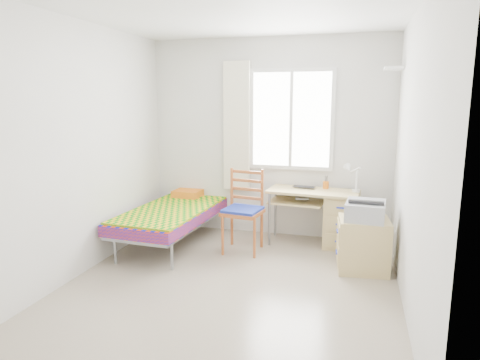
# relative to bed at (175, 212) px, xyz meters

# --- Properties ---
(floor) EXTENTS (3.50, 3.50, 0.00)m
(floor) POSITION_rel_bed_xyz_m (1.06, -1.07, -0.39)
(floor) COLOR #BCAD93
(floor) RESTS_ON ground
(ceiling) EXTENTS (3.50, 3.50, 0.00)m
(ceiling) POSITION_rel_bed_xyz_m (1.06, -1.07, 2.21)
(ceiling) COLOR white
(ceiling) RESTS_ON wall_back
(wall_back) EXTENTS (3.20, 0.00, 3.20)m
(wall_back) POSITION_rel_bed_xyz_m (1.06, 0.68, 0.91)
(wall_back) COLOR silver
(wall_back) RESTS_ON ground
(wall_left) EXTENTS (0.00, 3.50, 3.50)m
(wall_left) POSITION_rel_bed_xyz_m (-0.54, -1.07, 0.91)
(wall_left) COLOR silver
(wall_left) RESTS_ON ground
(wall_right) EXTENTS (0.00, 3.50, 3.50)m
(wall_right) POSITION_rel_bed_xyz_m (2.66, -1.07, 0.91)
(wall_right) COLOR silver
(wall_right) RESTS_ON ground
(window) EXTENTS (1.10, 0.04, 1.30)m
(window) POSITION_rel_bed_xyz_m (1.36, 0.66, 1.16)
(window) COLOR white
(window) RESTS_ON wall_back
(curtain) EXTENTS (0.35, 0.05, 1.70)m
(curtain) POSITION_rel_bed_xyz_m (0.64, 0.61, 1.06)
(curtain) COLOR beige
(curtain) RESTS_ON wall_back
(floating_shelf) EXTENTS (0.20, 0.32, 0.03)m
(floating_shelf) POSITION_rel_bed_xyz_m (2.55, 0.33, 1.76)
(floating_shelf) COLOR white
(floating_shelf) RESTS_ON wall_right
(bed) EXTENTS (0.98, 1.91, 0.80)m
(bed) POSITION_rel_bed_xyz_m (0.00, 0.00, 0.00)
(bed) COLOR gray
(bed) RESTS_ON floor
(desk) EXTENTS (1.15, 0.60, 0.69)m
(desk) POSITION_rel_bed_xyz_m (1.99, 0.38, -0.01)
(desk) COLOR #D5B96F
(desk) RESTS_ON floor
(chair) EXTENTS (0.49, 0.49, 0.99)m
(chair) POSITION_rel_bed_xyz_m (0.93, -0.07, 0.16)
(chair) COLOR #964B1D
(chair) RESTS_ON floor
(cabinet) EXTENTS (0.57, 0.51, 0.57)m
(cabinet) POSITION_rel_bed_xyz_m (2.31, -0.34, -0.11)
(cabinet) COLOR tan
(cabinet) RESTS_ON floor
(printer) EXTENTS (0.43, 0.48, 0.20)m
(printer) POSITION_rel_bed_xyz_m (2.32, -0.34, 0.28)
(printer) COLOR #989CA0
(printer) RESTS_ON cabinet
(laptop) EXTENTS (0.30, 0.22, 0.02)m
(laptop) POSITION_rel_bed_xyz_m (1.57, 0.45, 0.31)
(laptop) COLOR black
(laptop) RESTS_ON desk
(pen_cup) EXTENTS (0.09, 0.09, 0.09)m
(pen_cup) POSITION_rel_bed_xyz_m (1.84, 0.53, 0.35)
(pen_cup) COLOR orange
(pen_cup) RESTS_ON desk
(task_lamp) EXTENTS (0.22, 0.31, 0.38)m
(task_lamp) POSITION_rel_bed_xyz_m (2.16, 0.31, 0.54)
(task_lamp) COLOR white
(task_lamp) RESTS_ON desk
(book) EXTENTS (0.19, 0.24, 0.02)m
(book) POSITION_rel_bed_xyz_m (1.48, 0.39, 0.20)
(book) COLOR gray
(book) RESTS_ON desk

